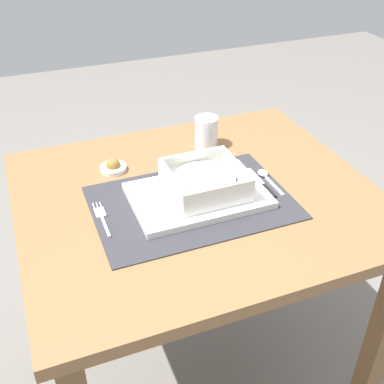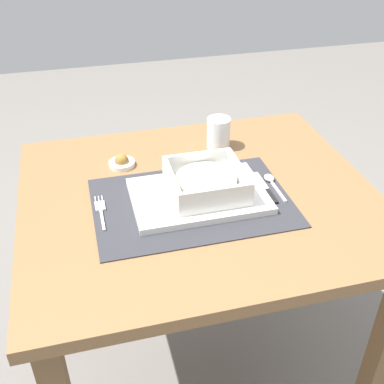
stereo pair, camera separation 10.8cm
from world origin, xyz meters
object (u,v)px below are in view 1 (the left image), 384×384
at_px(butter_knife, 262,185).
at_px(spoon, 265,176).
at_px(porridge_bowl, 205,182).
at_px(drinking_glass, 206,133).
at_px(fork, 102,216).
at_px(dining_table, 197,231).
at_px(condiment_saucer, 113,167).

bearing_deg(butter_knife, spoon, 51.18).
height_order(porridge_bowl, butter_knife, porridge_bowl).
bearing_deg(butter_knife, drinking_glass, 100.77).
xyz_separation_m(porridge_bowl, fork, (-0.24, 0.01, -0.04)).
relative_size(dining_table, fork, 6.34).
relative_size(dining_table, condiment_saucer, 12.55).
bearing_deg(fork, dining_table, 0.87).
distance_m(fork, drinking_glass, 0.41).
distance_m(fork, butter_knife, 0.39).
bearing_deg(dining_table, butter_knife, -11.21).
xyz_separation_m(fork, condiment_saucer, (0.07, 0.19, 0.00)).
xyz_separation_m(spoon, condiment_saucer, (-0.34, 0.17, 0.00)).
height_order(dining_table, porridge_bowl, porridge_bowl).
relative_size(dining_table, spoon, 7.11).
distance_m(drinking_glass, condiment_saucer, 0.27).
distance_m(spoon, condiment_saucer, 0.38).
xyz_separation_m(butter_knife, drinking_glass, (-0.05, 0.24, 0.03)).
relative_size(dining_table, porridge_bowl, 4.93).
height_order(butter_knife, drinking_glass, drinking_glass).
bearing_deg(drinking_glass, porridge_bowl, -113.67).
height_order(fork, drinking_glass, drinking_glass).
relative_size(porridge_bowl, condiment_saucer, 2.55).
height_order(dining_table, condiment_saucer, condiment_saucer).
bearing_deg(fork, butter_knife, -5.10).
relative_size(butter_knife, drinking_glass, 1.61).
bearing_deg(drinking_glass, fork, -146.88).
relative_size(dining_table, butter_knife, 6.11).
bearing_deg(butter_knife, porridge_bowl, 175.77).
bearing_deg(dining_table, condiment_saucer, 132.55).
bearing_deg(spoon, porridge_bowl, -174.71).
bearing_deg(fork, porridge_bowl, -4.05).
bearing_deg(drinking_glass, butter_knife, -79.17).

